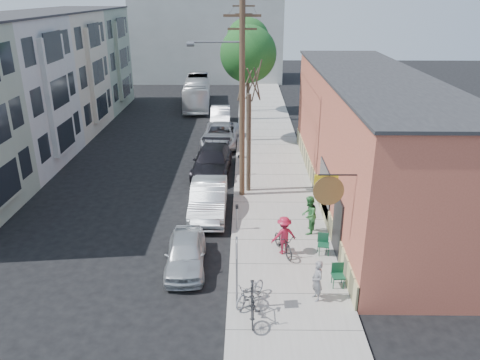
{
  "coord_description": "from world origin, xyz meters",
  "views": [
    {
      "loc": [
        2.62,
        -18.31,
        10.39
      ],
      "look_at": [
        2.36,
        3.73,
        1.5
      ],
      "focal_mm": 35.0,
      "sensor_mm": 36.0,
      "label": 1
    }
  ],
  "objects_px": {
    "utility_pole_near": "(241,99)",
    "tree_leafy_far": "(248,40)",
    "car_0": "(186,253)",
    "patio_chair_b": "(338,276)",
    "cyclist": "(284,235)",
    "tree_leafy_mid": "(248,54)",
    "car_1": "(209,199)",
    "sign_post": "(237,266)",
    "parked_bike_b": "(250,291)",
    "car_4": "(220,116)",
    "parking_meter_near": "(237,213)",
    "car_2": "(212,161)",
    "patron_green": "(309,215)",
    "patron_grey": "(317,281)",
    "car_3": "(220,135)",
    "tree_bare": "(249,144)",
    "bus": "(197,92)",
    "parked_bike_a": "(252,302)",
    "parking_meter_far": "(239,162)",
    "patio_chair_a": "(324,245)"
  },
  "relations": [
    {
      "from": "tree_leafy_far",
      "to": "car_4",
      "type": "distance_m",
      "value": 7.63
    },
    {
      "from": "sign_post",
      "to": "tree_leafy_mid",
      "type": "relative_size",
      "value": 0.34
    },
    {
      "from": "patron_grey",
      "to": "patio_chair_a",
      "type": "bearing_deg",
      "value": 149.87
    },
    {
      "from": "sign_post",
      "to": "tree_leafy_far",
      "type": "distance_m",
      "value": 29.64
    },
    {
      "from": "tree_leafy_far",
      "to": "patio_chair_a",
      "type": "height_order",
      "value": "tree_leafy_far"
    },
    {
      "from": "patron_grey",
      "to": "parking_meter_near",
      "type": "bearing_deg",
      "value": -168.07
    },
    {
      "from": "parking_meter_far",
      "to": "utility_pole_near",
      "type": "xyz_separation_m",
      "value": [
        0.14,
        -2.95,
        4.43
      ]
    },
    {
      "from": "patron_grey",
      "to": "cyclist",
      "type": "distance_m",
      "value": 3.34
    },
    {
      "from": "car_3",
      "to": "tree_bare",
      "type": "bearing_deg",
      "value": -74.31
    },
    {
      "from": "patron_green",
      "to": "bus",
      "type": "relative_size",
      "value": 0.18
    },
    {
      "from": "tree_leafy_mid",
      "to": "tree_leafy_far",
      "type": "bearing_deg",
      "value": 90.0
    },
    {
      "from": "tree_leafy_mid",
      "to": "car_4",
      "type": "xyz_separation_m",
      "value": [
        -2.27,
        4.85,
        -5.61
      ]
    },
    {
      "from": "parked_bike_a",
      "to": "parked_bike_b",
      "type": "bearing_deg",
      "value": 93.62
    },
    {
      "from": "parking_meter_near",
      "to": "car_2",
      "type": "bearing_deg",
      "value": 102.29
    },
    {
      "from": "cyclist",
      "to": "parked_bike_a",
      "type": "xyz_separation_m",
      "value": [
        -1.37,
        -4.21,
        -0.24
      ]
    },
    {
      "from": "car_1",
      "to": "car_0",
      "type": "bearing_deg",
      "value": -97.12
    },
    {
      "from": "parked_bike_a",
      "to": "bus",
      "type": "height_order",
      "value": "bus"
    },
    {
      "from": "parked_bike_b",
      "to": "car_2",
      "type": "xyz_separation_m",
      "value": [
        -2.22,
        13.03,
        0.19
      ]
    },
    {
      "from": "sign_post",
      "to": "car_2",
      "type": "height_order",
      "value": "sign_post"
    },
    {
      "from": "tree_leafy_mid",
      "to": "parked_bike_a",
      "type": "xyz_separation_m",
      "value": [
        0.07,
        -20.39,
        -5.61
      ]
    },
    {
      "from": "parking_meter_near",
      "to": "tree_leafy_far",
      "type": "distance_m",
      "value": 24.1
    },
    {
      "from": "tree_leafy_mid",
      "to": "car_0",
      "type": "height_order",
      "value": "tree_leafy_mid"
    },
    {
      "from": "utility_pole_near",
      "to": "patron_grey",
      "type": "xyz_separation_m",
      "value": [
        2.79,
        -9.33,
        -4.48
      ]
    },
    {
      "from": "parking_meter_far",
      "to": "utility_pole_near",
      "type": "relative_size",
      "value": 0.12
    },
    {
      "from": "utility_pole_near",
      "to": "car_0",
      "type": "distance_m",
      "value": 8.77
    },
    {
      "from": "tree_leafy_far",
      "to": "cyclist",
      "type": "distance_m",
      "value": 26.17
    },
    {
      "from": "patio_chair_b",
      "to": "cyclist",
      "type": "xyz_separation_m",
      "value": [
        -1.85,
        2.38,
        0.39
      ]
    },
    {
      "from": "sign_post",
      "to": "car_1",
      "type": "xyz_separation_m",
      "value": [
        -1.55,
        7.71,
        -1.02
      ]
    },
    {
      "from": "patron_green",
      "to": "car_2",
      "type": "height_order",
      "value": "patron_green"
    },
    {
      "from": "utility_pole_near",
      "to": "tree_leafy_far",
      "type": "distance_m",
      "value": 19.46
    },
    {
      "from": "parked_bike_a",
      "to": "car_3",
      "type": "height_order",
      "value": "car_3"
    },
    {
      "from": "patio_chair_a",
      "to": "tree_bare",
      "type": "bearing_deg",
      "value": 127.25
    },
    {
      "from": "parked_bike_a",
      "to": "car_3",
      "type": "relative_size",
      "value": 0.37
    },
    {
      "from": "car_1",
      "to": "car_2",
      "type": "relative_size",
      "value": 0.92
    },
    {
      "from": "sign_post",
      "to": "car_4",
      "type": "xyz_separation_m",
      "value": [
        -1.82,
        24.75,
        -1.08
      ]
    },
    {
      "from": "parking_meter_near",
      "to": "car_2",
      "type": "relative_size",
      "value": 0.23
    },
    {
      "from": "parking_meter_far",
      "to": "parked_bike_b",
      "type": "height_order",
      "value": "parking_meter_far"
    },
    {
      "from": "tree_leafy_mid",
      "to": "car_1",
      "type": "bearing_deg",
      "value": -99.32
    },
    {
      "from": "parking_meter_near",
      "to": "parking_meter_far",
      "type": "xyz_separation_m",
      "value": [
        0.0,
        6.99,
        0.0
      ]
    },
    {
      "from": "sign_post",
      "to": "patio_chair_b",
      "type": "bearing_deg",
      "value": 19.79
    },
    {
      "from": "car_0",
      "to": "car_1",
      "type": "bearing_deg",
      "value": 80.31
    },
    {
      "from": "patron_green",
      "to": "car_4",
      "type": "relative_size",
      "value": 0.4
    },
    {
      "from": "patron_grey",
      "to": "bus",
      "type": "height_order",
      "value": "bus"
    },
    {
      "from": "parked_bike_b",
      "to": "car_4",
      "type": "xyz_separation_m",
      "value": [
        -2.29,
        24.39,
        0.16
      ]
    },
    {
      "from": "parking_meter_far",
      "to": "patron_green",
      "type": "distance_m",
      "value": 7.99
    },
    {
      "from": "tree_leafy_far",
      "to": "parked_bike_a",
      "type": "relative_size",
      "value": 4.12
    },
    {
      "from": "patron_green",
      "to": "car_0",
      "type": "distance_m",
      "value": 5.93
    },
    {
      "from": "patron_green",
      "to": "car_2",
      "type": "relative_size",
      "value": 0.33
    },
    {
      "from": "patio_chair_b",
      "to": "patron_grey",
      "type": "height_order",
      "value": "patron_grey"
    },
    {
      "from": "patio_chair_a",
      "to": "patron_grey",
      "type": "xyz_separation_m",
      "value": [
        -0.73,
        -3.14,
        0.34
      ]
    }
  ]
}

